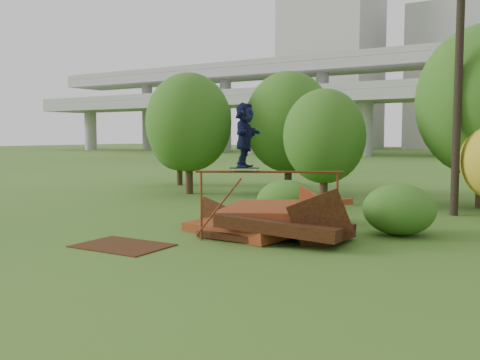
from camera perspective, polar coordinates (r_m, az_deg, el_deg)
The scene contains 15 objects.
ground at distance 12.97m, azimuth -1.83°, elevation -7.85°, with size 240.00×240.00×0.00m, color #2D5116.
scrap_pile at distance 15.00m, azimuth 3.05°, elevation -4.52°, with size 5.49×3.03×1.80m.
grind_rail at distance 14.27m, azimuth 3.09°, elevation -0.83°, with size 3.46×1.98×1.90m.
skateboard at distance 14.25m, azimuth 0.49°, elevation 1.28°, with size 0.79×0.57×0.08m.
skater at distance 14.22m, azimuth 0.50°, elevation 4.82°, with size 1.60×0.51×1.73m, color #101333.
flat_plate at distance 14.12m, azimuth -12.42°, elevation -6.86°, with size 2.31×1.65×0.03m, color #371C0B.
tree_0 at distance 25.92m, azimuth -5.49°, elevation 6.12°, with size 4.13×4.13×5.83m.
tree_1 at distance 26.11m, azimuth 5.20°, elevation 6.17°, with size 4.26×4.26×5.92m.
tree_2 at distance 22.05m, azimuth 8.99°, elevation 4.62°, with size 3.35×3.35×4.73m.
tree_6 at distance 30.56m, azimuth -6.49°, elevation 4.59°, with size 3.34×3.34×4.67m.
shrub_left at distance 17.40m, azimuth 5.03°, elevation -2.29°, with size 2.02×1.86×1.40m, color #1F5717.
shrub_right at distance 15.88m, azimuth 16.61°, elevation -3.03°, with size 2.07×1.89×1.46m, color #1F5717.
utility_pole at distance 20.45m, azimuth 22.33°, elevation 11.80°, with size 1.40×0.28×10.76m.
building_left at distance 115.63m, azimuth 9.71°, elevation 12.04°, with size 18.00×16.00×35.00m, color #9E9E99.
building_right at distance 115.32m, azimuth 21.36°, elevation 10.05°, with size 14.00×14.00×28.00m, color #9E9E99.
Camera 1 is at (7.19, -10.41, 2.85)m, focal length 40.00 mm.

